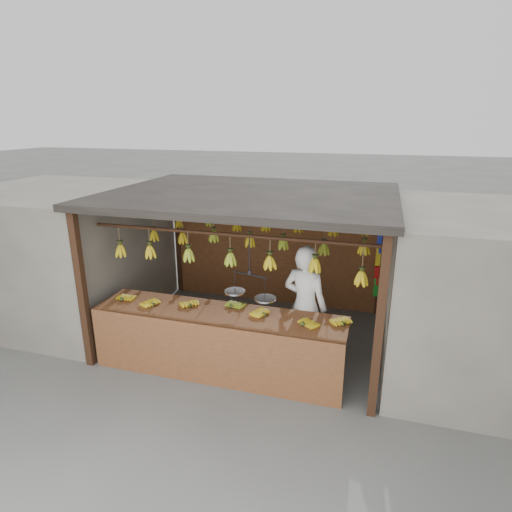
% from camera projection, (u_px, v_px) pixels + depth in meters
% --- Properties ---
extents(ground, '(80.00, 80.00, 0.00)m').
position_uv_depth(ground, '(251.00, 335.00, 7.14)').
color(ground, '#5B5B57').
extents(stall, '(4.30, 3.30, 2.40)m').
position_uv_depth(stall, '(257.00, 216.00, 6.84)').
color(stall, black).
rests_on(stall, ground).
extents(neighbor_left, '(3.00, 3.00, 2.30)m').
position_uv_depth(neighbor_left, '(62.00, 252.00, 7.76)').
color(neighbor_left, slate).
rests_on(neighbor_left, ground).
extents(neighbor_right, '(3.00, 3.00, 2.30)m').
position_uv_depth(neighbor_right, '(503.00, 296.00, 5.82)').
color(neighbor_right, slate).
rests_on(neighbor_right, ground).
extents(counter, '(3.61, 0.80, 0.96)m').
position_uv_depth(counter, '(216.00, 329.00, 5.84)').
color(counter, brown).
rests_on(counter, ground).
extents(hanging_bananas, '(3.63, 2.23, 0.38)m').
position_uv_depth(hanging_bananas, '(251.00, 241.00, 6.64)').
color(hanging_bananas, gold).
rests_on(hanging_bananas, ground).
extents(balance_scale, '(0.75, 0.40, 0.84)m').
position_uv_depth(balance_scale, '(250.00, 292.00, 5.78)').
color(balance_scale, black).
rests_on(balance_scale, ground).
extents(vendor, '(0.76, 0.60, 1.81)m').
position_uv_depth(vendor, '(305.00, 306.00, 6.08)').
color(vendor, white).
rests_on(vendor, ground).
extents(bag_bundles, '(0.08, 0.26, 1.14)m').
position_uv_depth(bag_bundles, '(378.00, 264.00, 7.55)').
color(bag_bundles, '#1426BF').
rests_on(bag_bundles, ground).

